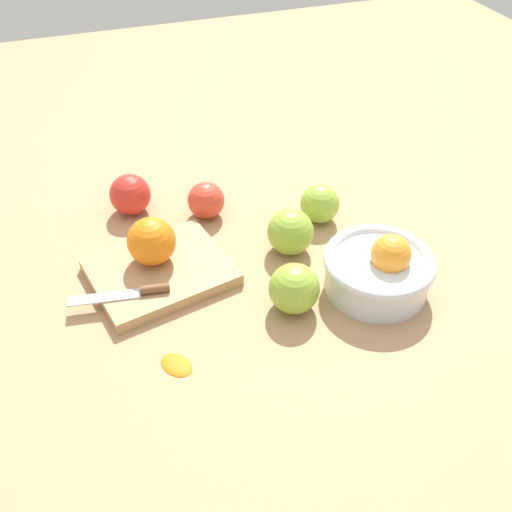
{
  "coord_description": "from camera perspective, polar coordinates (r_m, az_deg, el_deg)",
  "views": [
    {
      "loc": [
        0.23,
        0.71,
        0.65
      ],
      "look_at": [
        -0.0,
        0.03,
        0.04
      ],
      "focal_mm": 41.23,
      "sensor_mm": 36.0,
      "label": 1
    }
  ],
  "objects": [
    {
      "name": "knife",
      "position": [
        0.92,
        -11.81,
        -3.48
      ],
      "size": [
        0.16,
        0.04,
        0.01
      ],
      "color": "silver",
      "rests_on": "cutting_board"
    },
    {
      "name": "ground_plane",
      "position": [
        0.99,
        -0.83,
        -0.7
      ],
      "size": [
        2.4,
        2.4,
        0.0
      ],
      "primitive_type": "plane",
      "color": "tan"
    },
    {
      "name": "apple_mid_left",
      "position": [
        1.0,
        3.36,
        2.35
      ],
      "size": [
        0.08,
        0.08,
        0.08
      ],
      "primitive_type": "sphere",
      "color": "#8EB738",
      "rests_on": "ground_plane"
    },
    {
      "name": "citrus_peel",
      "position": [
        0.85,
        -7.74,
        -10.31
      ],
      "size": [
        0.06,
        0.06,
        0.01
      ],
      "primitive_type": "ellipsoid",
      "rotation": [
        0.0,
        0.0,
        2.11
      ],
      "color": "orange",
      "rests_on": "ground_plane"
    },
    {
      "name": "orange_on_board",
      "position": [
        0.96,
        -10.11,
        1.42
      ],
      "size": [
        0.08,
        0.08,
        0.08
      ],
      "primitive_type": "sphere",
      "color": "orange",
      "rests_on": "cutting_board"
    },
    {
      "name": "bowl",
      "position": [
        0.94,
        11.85,
        -1.23
      ],
      "size": [
        0.18,
        0.18,
        0.1
      ],
      "color": "silver",
      "rests_on": "ground_plane"
    },
    {
      "name": "apple_front_right",
      "position": [
        1.11,
        -12.11,
        5.85
      ],
      "size": [
        0.08,
        0.08,
        0.08
      ],
      "primitive_type": "sphere",
      "color": "red",
      "rests_on": "ground_plane"
    },
    {
      "name": "apple_back_left",
      "position": [
        0.89,
        3.72,
        -3.17
      ],
      "size": [
        0.08,
        0.08,
        0.08
      ],
      "primitive_type": "sphere",
      "color": "#8EB738",
      "rests_on": "ground_plane"
    },
    {
      "name": "apple_front_left",
      "position": [
        1.08,
        6.2,
        5.06
      ],
      "size": [
        0.07,
        0.07,
        0.07
      ],
      "primitive_type": "sphere",
      "color": "#8EB738",
      "rests_on": "ground_plane"
    },
    {
      "name": "apple_front_center",
      "position": [
        1.08,
        -4.87,
        5.4
      ],
      "size": [
        0.07,
        0.07,
        0.07
      ],
      "primitive_type": "sphere",
      "color": "#D6422D",
      "rests_on": "ground_plane"
    },
    {
      "name": "cutting_board",
      "position": [
        0.97,
        -9.27,
        -1.53
      ],
      "size": [
        0.25,
        0.22,
        0.02
      ],
      "primitive_type": "cube",
      "rotation": [
        0.0,
        0.0,
        0.21
      ],
      "color": "tan",
      "rests_on": "ground_plane"
    }
  ]
}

